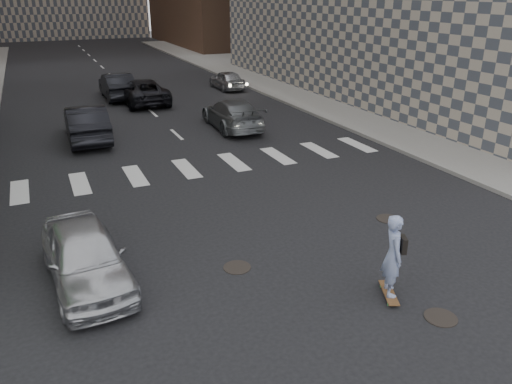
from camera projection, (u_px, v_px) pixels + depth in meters
ground at (330, 274)px, 12.31m from camera, size 160.00×160.00×0.00m
sidewalk_right at (356, 90)px, 34.68m from camera, size 13.00×80.00×0.15m
manhole_a at (441, 318)px, 10.64m from camera, size 0.70×0.70×0.02m
manhole_b at (237, 267)px, 12.57m from camera, size 0.70×0.70×0.02m
manhole_c at (388, 219)px, 15.24m from camera, size 0.70×0.70×0.02m
skateboarder at (393, 255)px, 11.00m from camera, size 0.71×1.04×2.04m
silver_sedan at (85, 256)px, 11.67m from camera, size 2.01×4.31×1.43m
traffic_car_a at (86, 123)px, 22.92m from camera, size 1.82×5.01×1.64m
traffic_car_b at (232, 114)px, 25.02m from camera, size 2.26×5.11×1.46m
traffic_car_c at (142, 91)px, 30.52m from camera, size 2.56×5.39×1.49m
traffic_car_d at (227, 80)px, 35.01m from camera, size 1.64×3.86×1.30m
traffic_car_e at (117, 86)px, 31.92m from camera, size 1.73×4.92×1.62m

